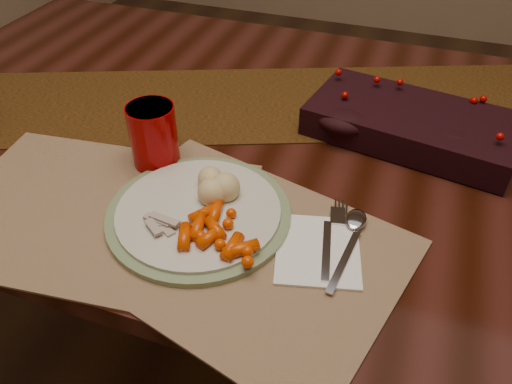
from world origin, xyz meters
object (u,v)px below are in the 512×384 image
(dining_table, at_px, (278,256))
(red_cup, at_px, (154,136))
(placemat_main, at_px, (235,246))
(napkin, at_px, (318,250))
(mashed_potatoes, at_px, (220,184))
(baby_carrots, at_px, (221,228))
(turkey_shreds, at_px, (159,225))
(dinner_plate, at_px, (199,213))
(centerpiece, at_px, (412,120))

(dining_table, height_order, red_cup, red_cup)
(placemat_main, height_order, napkin, napkin)
(mashed_potatoes, bearing_deg, red_cup, 157.12)
(dining_table, distance_m, red_cup, 0.51)
(dining_table, height_order, mashed_potatoes, mashed_potatoes)
(baby_carrots, xyz_separation_m, turkey_shreds, (-0.09, -0.02, -0.00))
(dinner_plate, distance_m, red_cup, 0.18)
(placemat_main, relative_size, napkin, 3.38)
(dinner_plate, bearing_deg, dining_table, 80.40)
(baby_carrots, bearing_deg, mashed_potatoes, 113.90)
(baby_carrots, bearing_deg, dining_table, 90.80)
(centerpiece, distance_m, napkin, 0.37)
(centerpiece, relative_size, napkin, 2.69)
(red_cup, bearing_deg, turkey_shreds, -60.50)
(turkey_shreds, height_order, napkin, turkey_shreds)
(placemat_main, height_order, dinner_plate, dinner_plate)
(dinner_plate, height_order, baby_carrots, baby_carrots)
(placemat_main, height_order, red_cup, red_cup)
(dining_table, height_order, napkin, napkin)
(turkey_shreds, bearing_deg, napkin, 11.51)
(centerpiece, height_order, mashed_potatoes, centerpiece)
(placemat_main, bearing_deg, red_cup, 159.95)
(dining_table, relative_size, placemat_main, 3.74)
(mashed_potatoes, bearing_deg, napkin, -17.16)
(placemat_main, distance_m, turkey_shreds, 0.12)
(dining_table, height_order, dinner_plate, dinner_plate)
(centerpiece, xyz_separation_m, dinner_plate, (-0.29, -0.35, -0.03))
(dining_table, bearing_deg, placemat_main, -85.24)
(dinner_plate, height_order, turkey_shreds, turkey_shreds)
(napkin, bearing_deg, dining_table, 101.80)
(dinner_plate, height_order, napkin, dinner_plate)
(placemat_main, bearing_deg, turkey_shreds, -155.78)
(dining_table, bearing_deg, baby_carrots, -89.20)
(dining_table, height_order, baby_carrots, baby_carrots)
(dinner_plate, bearing_deg, baby_carrots, -33.13)
(dining_table, bearing_deg, dinner_plate, -99.60)
(dining_table, bearing_deg, mashed_potatoes, -97.08)
(baby_carrots, distance_m, turkey_shreds, 0.10)
(baby_carrots, height_order, turkey_shreds, baby_carrots)
(centerpiece, xyz_separation_m, napkin, (-0.09, -0.36, -0.03))
(centerpiece, bearing_deg, dining_table, -167.75)
(turkey_shreds, bearing_deg, mashed_potatoes, 61.20)
(centerpiece, xyz_separation_m, red_cup, (-0.42, -0.24, 0.02))
(napkin, bearing_deg, baby_carrots, 176.16)
(mashed_potatoes, xyz_separation_m, napkin, (0.18, -0.06, -0.04))
(mashed_potatoes, relative_size, turkey_shreds, 1.38)
(baby_carrots, xyz_separation_m, red_cup, (-0.19, 0.14, 0.03))
(napkin, bearing_deg, placemat_main, 179.90)
(turkey_shreds, xyz_separation_m, napkin, (0.24, 0.05, -0.02))
(dinner_plate, xyz_separation_m, turkey_shreds, (-0.04, -0.06, 0.01))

